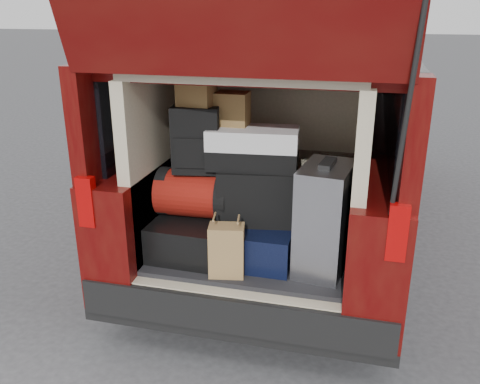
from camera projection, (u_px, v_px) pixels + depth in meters
The scene contains 13 objects.
ground at pixel (245, 338), 3.38m from camera, with size 80.00×80.00×0.00m, color #353537.
minivan at pixel (292, 138), 4.75m from camera, with size 1.90×5.35×2.77m.
load_floor at pixel (254, 281), 3.53m from camera, with size 1.24×1.05×0.55m, color black.
black_hardshell at pixel (192, 233), 3.36m from camera, with size 0.43×0.59×0.24m, color black.
navy_hardshell at pixel (261, 240), 3.26m from camera, with size 0.43×0.53×0.23m, color black.
silver_roller at pixel (324, 219), 3.04m from camera, with size 0.28×0.44×0.66m, color silver.
kraft_bag at pixel (227, 251), 3.02m from camera, with size 0.21×0.13×0.32m, color olive.
red_duffel at pixel (195, 193), 3.28m from camera, with size 0.47×0.31×0.31m, color maroon.
black_soft_case at pixel (257, 195), 3.21m from camera, with size 0.49×0.29×0.35m, color black.
backpack at pixel (196, 140), 3.14m from camera, with size 0.29×0.18×0.42m, color black.
twotone_duffel at pixel (253, 148), 3.13m from camera, with size 0.55×0.29×0.25m, color white.
grocery_sack_lower at pixel (196, 90), 3.07m from camera, with size 0.21×0.17×0.19m, color brown.
grocery_sack_upper at pixel (232, 109), 3.14m from camera, with size 0.20×0.17×0.20m, color brown.
Camera 1 is at (0.66, -2.75, 2.08)m, focal length 38.00 mm.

